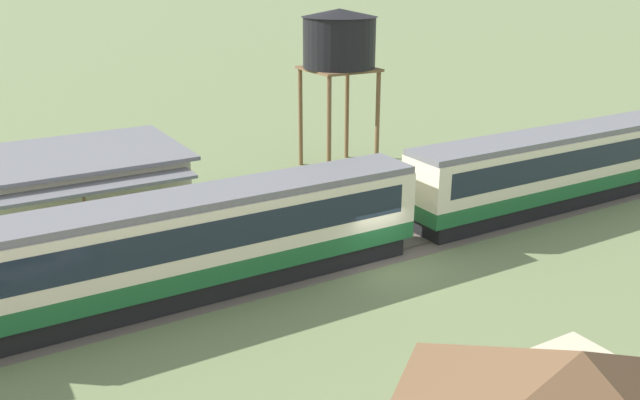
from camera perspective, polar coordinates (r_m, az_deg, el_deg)
The scene contains 5 objects.
ground_plane at distance 30.68m, azimuth 5.22°, elevation -5.59°, with size 600.00×600.00×0.00m, color #707F51.
passenger_train at distance 27.91m, azimuth -9.17°, elevation -3.06°, with size 60.56×2.89×4.28m.
railway_track at distance 29.19m, azimuth -7.21°, elevation -7.01°, with size 122.36×3.60×0.04m.
station_building at distance 37.06m, azimuth -20.75°, elevation 0.84°, with size 11.98×9.32×3.78m.
water_tower at distance 43.53m, azimuth 1.63°, elevation 13.22°, with size 4.80×4.80×10.23m.
Camera 1 is at (-16.45, -22.46, 12.91)m, focal length 38.00 mm.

